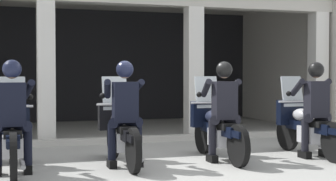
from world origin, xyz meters
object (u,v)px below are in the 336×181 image
police_officer_far_left (12,107)px  motorcycle_far_right (306,126)px  police_officer_center_left (125,104)px  police_officer_far_right (315,101)px  police_officer_center_right (224,102)px  motorcycle_far_left (12,136)px  motorcycle_center_left (121,131)px  motorcycle_center_right (217,128)px

police_officer_far_left → motorcycle_far_right: size_ratio=0.78×
police_officer_center_left → police_officer_far_right: size_ratio=1.00×
police_officer_center_right → motorcycle_far_left: bearing=173.5°
motorcycle_far_left → police_officer_far_right: 4.83m
police_officer_far_right → police_officer_center_right: bearing=169.5°
police_officer_far_left → police_officer_far_right: same height
motorcycle_far_right → police_officer_far_right: size_ratio=1.29×
motorcycle_center_left → motorcycle_far_left: bearing=177.0°
police_officer_far_left → motorcycle_center_right: police_officer_far_left is taller
motorcycle_far_left → police_officer_center_left: police_officer_center_left is taller
police_officer_far_right → police_officer_far_left: bearing=173.1°
police_officer_far_left → motorcycle_center_left: police_officer_far_left is taller
motorcycle_center_left → motorcycle_far_right: 3.20m
motorcycle_center_right → police_officer_center_left: bearing=-172.8°
police_officer_center_right → motorcycle_far_right: 1.67m
motorcycle_center_right → motorcycle_far_right: size_ratio=1.00×
police_officer_far_left → motorcycle_center_right: size_ratio=0.78×
motorcycle_center_left → police_officer_center_left: bearing=-95.9°
motorcycle_far_left → police_officer_far_left: size_ratio=1.29×
police_officer_center_right → motorcycle_far_right: police_officer_center_right is taller
police_officer_far_left → police_officer_center_left: (1.60, 0.07, 0.00)m
motorcycle_center_left → motorcycle_center_right: (1.60, -0.01, 0.00)m
motorcycle_far_left → motorcycle_center_left: (1.60, 0.07, 0.00)m
motorcycle_far_left → police_officer_far_left: bearing=-98.5°
motorcycle_center_right → police_officer_center_right: (-0.00, -0.28, 0.44)m
police_officer_center_left → police_officer_far_right: bearing=-7.8°
police_officer_center_left → motorcycle_far_right: (3.20, 0.16, -0.44)m
motorcycle_far_right → motorcycle_center_right: bearing=169.5°
police_officer_center_right → motorcycle_far_right: size_ratio=0.78×
motorcycle_far_left → motorcycle_far_right: 4.80m
police_officer_center_left → police_officer_center_right: 1.60m
motorcycle_center_left → police_officer_center_left: 0.52m
motorcycle_center_right → police_officer_center_right: 0.52m
motorcycle_far_left → motorcycle_center_right: bearing=-7.0°
police_officer_center_left → motorcycle_center_left: bearing=84.1°
motorcycle_far_right → police_officer_center_left: bearing=176.6°
police_officer_center_left → police_officer_center_right: size_ratio=1.00×
motorcycle_center_left → police_officer_center_right: 1.68m
motorcycle_center_left → motorcycle_center_right: size_ratio=1.00×
police_officer_center_left → motorcycle_center_right: bearing=4.2°
motorcycle_center_left → police_officer_center_right: (1.60, -0.29, 0.44)m
motorcycle_center_right → police_officer_far_right: police_officer_far_right is taller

